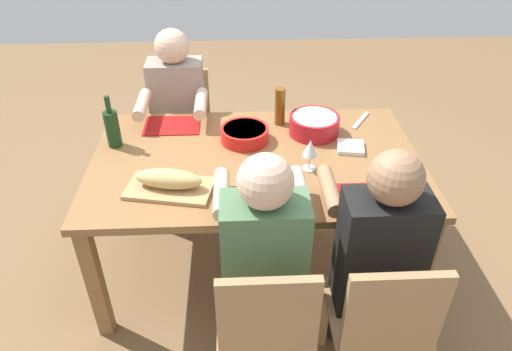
# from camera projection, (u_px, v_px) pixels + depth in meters

# --- Properties ---
(ground_plane) EXTENTS (8.00, 8.00, 0.00)m
(ground_plane) POSITION_uv_depth(u_px,v_px,m) (256.00, 260.00, 2.89)
(ground_plane) COLOR brown
(dining_table) EXTENTS (1.71, 1.06, 0.74)m
(dining_table) POSITION_uv_depth(u_px,v_px,m) (256.00, 171.00, 2.51)
(dining_table) COLOR olive
(dining_table) RESTS_ON ground_plane
(chair_far_left) EXTENTS (0.40, 0.40, 0.85)m
(chair_far_left) POSITION_uv_depth(u_px,v_px,m) (381.00, 320.00, 1.93)
(chair_far_left) COLOR #A87F56
(chair_far_left) RESTS_ON ground_plane
(diner_far_left) EXTENTS (0.41, 0.53, 1.20)m
(diner_far_left) POSITION_uv_depth(u_px,v_px,m) (377.00, 250.00, 1.96)
(diner_far_left) COLOR #2D2D38
(diner_far_left) RESTS_ON ground_plane
(chair_far_center) EXTENTS (0.40, 0.40, 0.85)m
(chair_far_center) POSITION_uv_depth(u_px,v_px,m) (266.00, 325.00, 1.92)
(chair_far_center) COLOR #A87F56
(chair_far_center) RESTS_ON ground_plane
(diner_far_center) EXTENTS (0.41, 0.53, 1.20)m
(diner_far_center) POSITION_uv_depth(u_px,v_px,m) (264.00, 254.00, 1.94)
(diner_far_center) COLOR #2D2D38
(diner_far_center) RESTS_ON ground_plane
(chair_near_right) EXTENTS (0.40, 0.40, 0.85)m
(chair_near_right) POSITION_uv_depth(u_px,v_px,m) (183.00, 125.00, 3.29)
(chair_near_right) COLOR #A87F56
(chair_near_right) RESTS_ON ground_plane
(diner_near_right) EXTENTS (0.41, 0.53, 1.20)m
(diner_near_right) POSITION_uv_depth(u_px,v_px,m) (177.00, 109.00, 3.02)
(diner_near_right) COLOR #2D2D38
(diner_near_right) RESTS_ON ground_plane
(serving_bowl_pasta) EXTENTS (0.28, 0.28, 0.11)m
(serving_bowl_pasta) POSITION_uv_depth(u_px,v_px,m) (314.00, 124.00, 2.65)
(serving_bowl_pasta) COLOR #B21923
(serving_bowl_pasta) RESTS_ON dining_table
(serving_bowl_greens) EXTENTS (0.26, 0.26, 0.08)m
(serving_bowl_greens) POSITION_uv_depth(u_px,v_px,m) (245.00, 133.00, 2.59)
(serving_bowl_greens) COLOR red
(serving_bowl_greens) RESTS_ON dining_table
(cutting_board) EXTENTS (0.44, 0.29, 0.02)m
(cutting_board) POSITION_uv_depth(u_px,v_px,m) (170.00, 188.00, 2.23)
(cutting_board) COLOR tan
(cutting_board) RESTS_ON dining_table
(bread_loaf) EXTENTS (0.34, 0.17, 0.09)m
(bread_loaf) POSITION_uv_depth(u_px,v_px,m) (168.00, 179.00, 2.20)
(bread_loaf) COLOR tan
(bread_loaf) RESTS_ON cutting_board
(wine_bottle) EXTENTS (0.08, 0.08, 0.29)m
(wine_bottle) POSITION_uv_depth(u_px,v_px,m) (112.00, 128.00, 2.51)
(wine_bottle) COLOR #193819
(wine_bottle) RESTS_ON dining_table
(beer_bottle) EXTENTS (0.06, 0.06, 0.22)m
(beer_bottle) POSITION_uv_depth(u_px,v_px,m) (280.00, 107.00, 2.71)
(beer_bottle) COLOR brown
(beer_bottle) RESTS_ON dining_table
(wine_glass) EXTENTS (0.08, 0.08, 0.17)m
(wine_glass) POSITION_uv_depth(u_px,v_px,m) (310.00, 149.00, 2.32)
(wine_glass) COLOR silver
(wine_glass) RESTS_ON dining_table
(placemat_far_left) EXTENTS (0.32, 0.23, 0.01)m
(placemat_far_left) POSITION_uv_depth(u_px,v_px,m) (362.00, 198.00, 2.18)
(placemat_far_left) COLOR maroon
(placemat_far_left) RESTS_ON dining_table
(placemat_far_center) EXTENTS (0.32, 0.23, 0.01)m
(placemat_far_center) POSITION_uv_depth(u_px,v_px,m) (260.00, 201.00, 2.16)
(placemat_far_center) COLOR #142333
(placemat_far_center) RESTS_ON dining_table
(placemat_near_right) EXTENTS (0.32, 0.23, 0.01)m
(placemat_near_right) POSITION_uv_depth(u_px,v_px,m) (172.00, 126.00, 2.75)
(placemat_near_right) COLOR maroon
(placemat_near_right) RESTS_ON dining_table
(carving_knife) EXTENTS (0.15, 0.21, 0.01)m
(carving_knife) POSITION_uv_depth(u_px,v_px,m) (361.00, 120.00, 2.80)
(carving_knife) COLOR silver
(carving_knife) RESTS_ON dining_table
(napkin_stack) EXTENTS (0.16, 0.16, 0.02)m
(napkin_stack) POSITION_uv_depth(u_px,v_px,m) (351.00, 147.00, 2.53)
(napkin_stack) COLOR white
(napkin_stack) RESTS_ON dining_table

